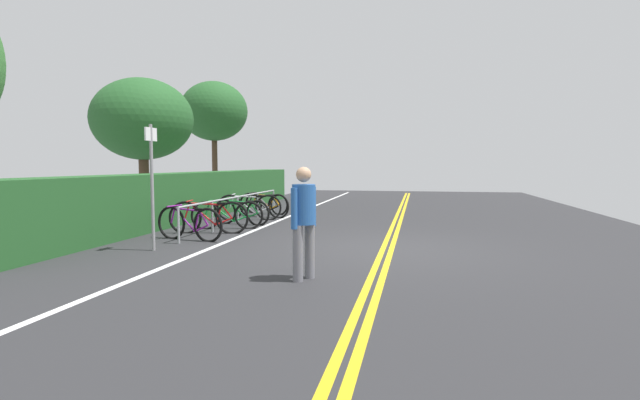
% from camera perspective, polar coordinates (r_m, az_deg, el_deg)
% --- Properties ---
extents(ground_plane, '(39.00, 12.48, 0.05)m').
position_cam_1_polar(ground_plane, '(9.13, 8.02, -5.92)').
color(ground_plane, '#2B2B2D').
extents(centre_line_yellow_inner, '(35.10, 0.10, 0.00)m').
position_cam_1_polar(centre_line_yellow_inner, '(9.12, 8.53, -5.77)').
color(centre_line_yellow_inner, gold).
rests_on(centre_line_yellow_inner, ground_plane).
extents(centre_line_yellow_outer, '(35.10, 0.10, 0.00)m').
position_cam_1_polar(centre_line_yellow_outer, '(9.13, 7.52, -5.75)').
color(centre_line_yellow_outer, gold).
rests_on(centre_line_yellow_outer, ground_plane).
extents(bike_lane_stripe_white, '(35.10, 0.12, 0.00)m').
position_cam_1_polar(bike_lane_stripe_white, '(9.89, -11.42, -5.02)').
color(bike_lane_stripe_white, white).
rests_on(bike_lane_stripe_white, ground_plane).
extents(bike_rack, '(6.45, 0.05, 0.75)m').
position_cam_1_polar(bike_rack, '(12.85, -9.79, -0.31)').
color(bike_rack, '#9EA0A5').
rests_on(bike_rack, ground_plane).
extents(bicycle_0, '(0.52, 1.66, 0.75)m').
position_cam_1_polar(bicycle_0, '(10.39, -15.30, -2.71)').
color(bicycle_0, black).
rests_on(bicycle_0, ground_plane).
extents(bicycle_1, '(0.48, 1.84, 0.79)m').
position_cam_1_polar(bicycle_1, '(11.26, -13.13, -2.03)').
color(bicycle_1, black).
rests_on(bicycle_1, ground_plane).
extents(bicycle_2, '(0.57, 1.73, 0.73)m').
position_cam_1_polar(bicycle_2, '(11.95, -11.00, -1.77)').
color(bicycle_2, black).
rests_on(bicycle_2, ground_plane).
extents(bicycle_3, '(0.47, 1.68, 0.71)m').
position_cam_1_polar(bicycle_3, '(12.79, -9.38, -1.41)').
color(bicycle_3, black).
rests_on(bicycle_3, ground_plane).
extents(bicycle_4, '(0.53, 1.83, 0.77)m').
position_cam_1_polar(bicycle_4, '(13.76, -8.43, -0.86)').
color(bicycle_4, black).
rests_on(bicycle_4, ground_plane).
extents(bicycle_5, '(0.59, 1.73, 0.76)m').
position_cam_1_polar(bicycle_5, '(14.48, -6.73, -0.62)').
color(bicycle_5, black).
rests_on(bicycle_5, ground_plane).
extents(bicycle_6, '(0.66, 1.61, 0.69)m').
position_cam_1_polar(bicycle_6, '(15.42, -6.42, -0.43)').
color(bicycle_6, black).
rests_on(bicycle_6, ground_plane).
extents(pedestrian, '(0.45, 0.32, 1.55)m').
position_cam_1_polar(pedestrian, '(6.53, -1.95, -1.91)').
color(pedestrian, slate).
rests_on(pedestrian, ground_plane).
extents(sign_post_near, '(0.36, 0.06, 2.31)m').
position_cam_1_polar(sign_post_near, '(9.25, -19.41, 2.80)').
color(sign_post_near, gray).
rests_on(sign_post_near, ground_plane).
extents(hedge_backdrop, '(15.40, 1.01, 1.35)m').
position_cam_1_polar(hedge_backdrop, '(14.95, -14.25, 0.66)').
color(hedge_backdrop, '#235626').
rests_on(hedge_backdrop, ground_plane).
extents(tree_mid, '(3.11, 3.11, 4.26)m').
position_cam_1_polar(tree_mid, '(16.13, -20.39, 8.96)').
color(tree_mid, '#473323').
rests_on(tree_mid, ground_plane).
extents(tree_far_right, '(2.84, 2.84, 5.08)m').
position_cam_1_polar(tree_far_right, '(21.16, -12.52, 10.24)').
color(tree_far_right, '#473323').
rests_on(tree_far_right, ground_plane).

